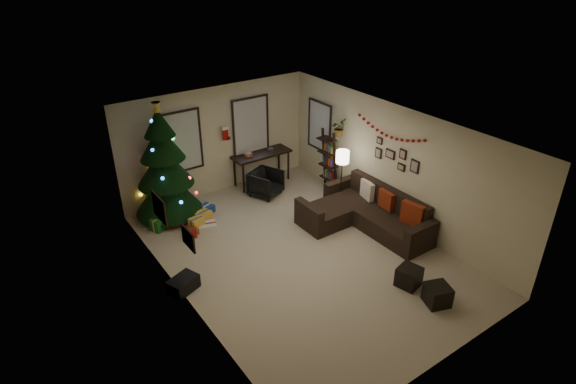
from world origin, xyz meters
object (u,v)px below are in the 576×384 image
at_px(sofa, 365,214).
at_px(desk_chair, 266,183).
at_px(christmas_tree, 165,170).
at_px(desk, 262,157).
at_px(bookshelf, 329,161).

distance_m(sofa, desk_chair, 2.70).
xyz_separation_m(christmas_tree, desk, (2.68, 0.22, -0.43)).
distance_m(sofa, desk, 3.26).
xyz_separation_m(sofa, bookshelf, (0.46, 1.86, 0.50)).
bearing_deg(desk_chair, desk, 41.24).
bearing_deg(christmas_tree, bookshelf, -15.22).
height_order(sofa, desk, sofa).
relative_size(sofa, desk_chair, 4.11).
distance_m(desk_chair, bookshelf, 1.69).
bearing_deg(desk_chair, christmas_tree, 145.87).
xyz_separation_m(christmas_tree, bookshelf, (3.88, -1.06, -0.39)).
bearing_deg(sofa, desk, 103.26).
distance_m(sofa, bookshelf, 1.98).
distance_m(christmas_tree, desk_chair, 2.56).
relative_size(christmas_tree, bookshelf, 1.76).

